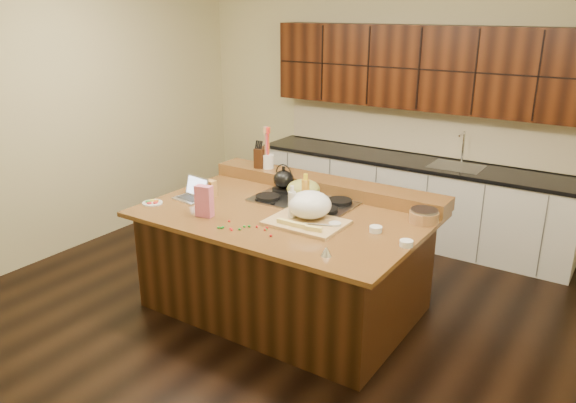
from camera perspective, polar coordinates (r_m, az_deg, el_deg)
The scene contains 35 objects.
room at distance 4.68m, azimuth -0.34°, elevation 3.88°, with size 5.52×5.02×2.72m.
island at distance 4.99m, azimuth -0.32°, elevation -5.97°, with size 2.40×1.60×0.92m.
back_ledge at distance 5.36m, azimuth 3.83°, elevation 1.71°, with size 2.40×0.30×0.12m, color black.
cooktop at distance 5.05m, azimuth 1.56°, elevation 0.09°, with size 0.92×0.52×0.05m.
back_counter at distance 6.58m, azimuth 12.77°, elevation 4.61°, with size 3.70×0.66×2.40m.
kettle at distance 5.27m, azimuth -0.45°, elevation 2.27°, with size 0.19×0.19×0.17m, color black.
green_bowl at distance 5.01m, azimuth 1.57°, elevation 1.29°, with size 0.30×0.30×0.16m, color olive.
laptop at distance 5.21m, azimuth -9.65°, elevation 0.86°, with size 0.31×0.26×0.20m.
oil_bottle at distance 4.84m, azimuth 1.78°, elevation 0.72°, with size 0.07×0.07×0.27m, color #BE8121.
vinegar_bottle at distance 4.58m, azimuth 0.40°, elevation -0.49°, with size 0.06×0.06×0.25m, color silver.
wooden_tray at distance 4.57m, azimuth 2.13°, elevation -0.74°, with size 0.62×0.49×0.25m.
ramekin_a at distance 4.44m, azimuth 8.90°, elevation -2.79°, with size 0.10×0.10×0.04m, color white.
ramekin_b at distance 4.22m, azimuth 11.93°, elevation -4.18°, with size 0.10×0.10×0.04m, color white.
ramekin_c at distance 4.48m, azimuth 4.78°, elevation -2.44°, with size 0.10×0.10×0.04m, color white.
strainer_bowl at distance 4.71m, azimuth 13.64°, elevation -1.52°, with size 0.24×0.24×0.09m, color #996B3F.
kitchen_timer at distance 3.98m, azimuth 3.91°, elevation -5.06°, with size 0.08×0.08×0.07m, color silver.
pink_bag at distance 4.73m, azimuth -8.51°, elevation 0.04°, with size 0.14×0.08×0.27m, color #D76584.
candy_plate at distance 5.16m, azimuth -13.62°, elevation -0.14°, with size 0.18×0.18×0.01m, color white.
package_box at distance 5.24m, azimuth -7.92°, elevation 1.34°, with size 0.11×0.08×0.15m, color #C89046.
utensil_crock at distance 5.67m, azimuth -2.07°, elevation 4.10°, with size 0.12×0.12×0.14m, color white.
knife_block at distance 5.71m, azimuth -2.69°, elevation 4.50°, with size 0.10×0.16×0.20m, color black.
gumdrop_0 at distance 4.61m, azimuth -6.00°, elevation -1.99°, with size 0.02×0.02×0.02m, color red.
gumdrop_1 at distance 4.44m, azimuth -4.94°, elevation -2.82°, with size 0.02×0.02×0.02m, color #198C26.
gumdrop_2 at distance 4.30m, azimuth -1.75°, elevation -3.48°, with size 0.02×0.02×0.02m, color red.
gumdrop_3 at distance 4.49m, azimuth -4.46°, elevation -2.54°, with size 0.02×0.02×0.02m, color #198C26.
gumdrop_4 at distance 4.48m, azimuth -3.17°, elevation -2.55°, with size 0.02×0.02×0.02m, color red.
gumdrop_5 at distance 4.42m, azimuth -2.29°, elevation -2.86°, with size 0.02×0.02×0.02m, color #198C26.
gumdrop_6 at distance 4.42m, azimuth -2.35°, elevation -2.88°, with size 0.02×0.02×0.02m, color red.
gumdrop_7 at distance 4.48m, azimuth -6.79°, elevation -2.68°, with size 0.02×0.02×0.02m, color #198C26.
gumdrop_8 at distance 4.46m, azimuth -2.16°, elevation -2.67°, with size 0.02×0.02×0.02m, color red.
gumdrop_9 at distance 4.49m, azimuth -3.96°, elevation -2.51°, with size 0.02×0.02×0.02m, color #198C26.
gumdrop_10 at distance 4.45m, azimuth -5.84°, elevation -2.77°, with size 0.02×0.02×0.02m, color red.
gumdrop_11 at distance 4.49m, azimuth -6.62°, elevation -2.61°, with size 0.02×0.02×0.02m, color #198C26.
gumdrop_12 at distance 4.43m, azimuth -5.75°, elevation -2.89°, with size 0.02×0.02×0.02m, color red.
gumdrop_13 at distance 4.49m, azimuth -7.09°, elevation -2.64°, with size 0.02×0.02×0.02m, color #198C26.
Camera 1 is at (2.51, -3.75, 2.59)m, focal length 35.00 mm.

